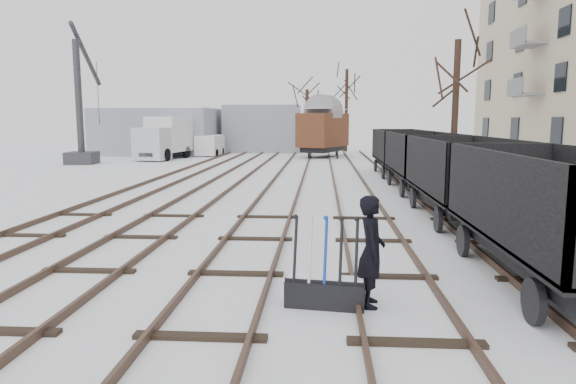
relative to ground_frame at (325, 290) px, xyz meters
name	(u,v)px	position (x,y,z in m)	size (l,w,h in m)	color
ground	(236,275)	(-1.76, 1.62, -0.28)	(120.00, 120.00, 0.00)	white
tracks	(285,185)	(-1.76, 15.30, -0.21)	(13.90, 52.00, 0.16)	black
shed_left	(159,131)	(-14.76, 37.62, 1.76)	(10.00, 8.00, 4.10)	gray
shed_right	(263,128)	(-5.76, 41.62, 1.96)	(7.00, 6.00, 4.50)	gray
ground_frame	(325,290)	(0.00, 0.00, 0.00)	(1.34, 0.59, 1.49)	black
worker	(371,251)	(0.75, 0.10, 0.64)	(0.67, 0.44, 1.85)	black
freight_wagon_a	(555,235)	(4.24, 1.43, 0.67)	(2.45, 6.12, 2.50)	black
freight_wagon_b	(462,189)	(4.24, 7.83, 0.67)	(2.45, 6.12, 2.50)	black
freight_wagon_c	(422,169)	(4.24, 14.23, 0.67)	(2.45, 6.12, 2.50)	black
freight_wagon_d	(400,158)	(4.24, 20.63, 0.67)	(2.45, 6.12, 2.50)	black
box_van_wagon	(323,129)	(0.02, 34.09, 2.01)	(4.61, 5.83, 3.94)	black
lorry	(168,137)	(-12.18, 31.75, 1.40)	(3.24, 7.46, 3.27)	black
panel_van	(210,145)	(-9.64, 35.36, 0.62)	(1.82, 3.99, 1.74)	silver
crane	(82,128)	(-16.72, 26.67, 2.22)	(2.08, 5.62, 9.52)	#2F2F34
tree_near	(455,114)	(6.00, 16.09, 3.03)	(0.30, 0.30, 6.63)	black
tree_far_left	(307,121)	(-1.48, 39.55, 2.62)	(0.30, 0.30, 5.80)	black
tree_far_right	(346,111)	(2.24, 41.94, 3.62)	(0.30, 0.30, 7.81)	black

